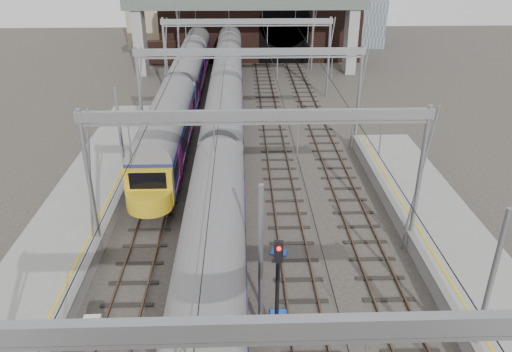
{
  "coord_description": "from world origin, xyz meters",
  "views": [
    {
      "loc": [
        -0.69,
        -14.18,
        15.19
      ],
      "look_at": [
        0.13,
        12.21,
        2.4
      ],
      "focal_mm": 35.0,
      "sensor_mm": 36.0,
      "label": 1
    }
  ],
  "objects_px": {
    "signal_near_centre": "(278,279)",
    "relay_cabinet": "(93,332)",
    "train_second": "(188,75)",
    "train_main": "(226,91)",
    "signal_near_left": "(199,304)"
  },
  "relations": [
    {
      "from": "train_main",
      "to": "train_second",
      "type": "bearing_deg",
      "value": 122.91
    },
    {
      "from": "signal_near_centre",
      "to": "relay_cabinet",
      "type": "distance_m",
      "value": 7.83
    },
    {
      "from": "signal_near_centre",
      "to": "relay_cabinet",
      "type": "bearing_deg",
      "value": -172.42
    },
    {
      "from": "signal_near_centre",
      "to": "relay_cabinet",
      "type": "xyz_separation_m",
      "value": [
        -7.45,
        -0.07,
        -2.42
      ]
    },
    {
      "from": "signal_near_centre",
      "to": "train_second",
      "type": "bearing_deg",
      "value": 108.07
    },
    {
      "from": "train_main",
      "to": "signal_near_left",
      "type": "height_order",
      "value": "train_main"
    },
    {
      "from": "signal_near_centre",
      "to": "relay_cabinet",
      "type": "height_order",
      "value": "signal_near_centre"
    },
    {
      "from": "train_second",
      "to": "signal_near_left",
      "type": "distance_m",
      "value": 35.62
    },
    {
      "from": "train_second",
      "to": "relay_cabinet",
      "type": "distance_m",
      "value": 34.25
    },
    {
      "from": "train_second",
      "to": "signal_near_centre",
      "type": "xyz_separation_m",
      "value": [
        6.64,
        -34.12,
        0.6
      ]
    },
    {
      "from": "relay_cabinet",
      "to": "train_second",
      "type": "bearing_deg",
      "value": 88.14
    },
    {
      "from": "signal_near_centre",
      "to": "train_main",
      "type": "bearing_deg",
      "value": 102.45
    },
    {
      "from": "signal_near_left",
      "to": "signal_near_centre",
      "type": "height_order",
      "value": "signal_near_centre"
    },
    {
      "from": "train_second",
      "to": "signal_near_centre",
      "type": "height_order",
      "value": "signal_near_centre"
    },
    {
      "from": "train_main",
      "to": "signal_near_centre",
      "type": "relative_size",
      "value": 13.52
    }
  ]
}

